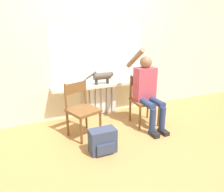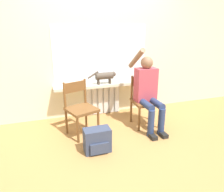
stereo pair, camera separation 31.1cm
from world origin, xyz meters
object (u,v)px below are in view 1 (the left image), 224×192
chair_left (82,109)px  cat (103,76)px  chair_right (144,99)px  person (147,89)px  backpack (103,141)px

chair_left → cat: 0.84m
chair_right → person: person is taller
backpack → person: bearing=25.8°
chair_left → backpack: size_ratio=2.35×
chair_right → person: bearing=-88.7°
chair_right → cat: size_ratio=1.59×
person → cat: bearing=129.1°
chair_left → person: 1.10m
chair_right → cat: cat is taller
backpack → cat: bearing=68.2°
chair_left → chair_right: size_ratio=1.00×
person → backpack: bearing=-154.2°
chair_right → chair_left: bearing=-177.8°
chair_left → cat: bearing=24.9°
person → backpack: 1.18m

